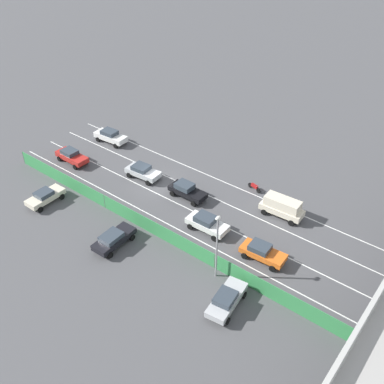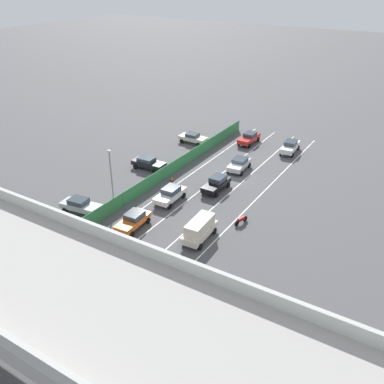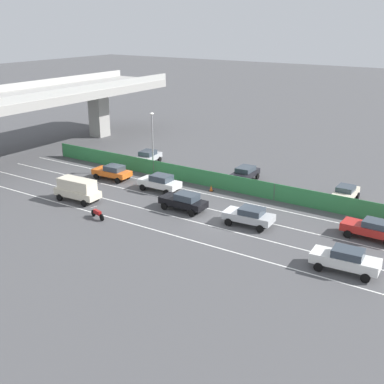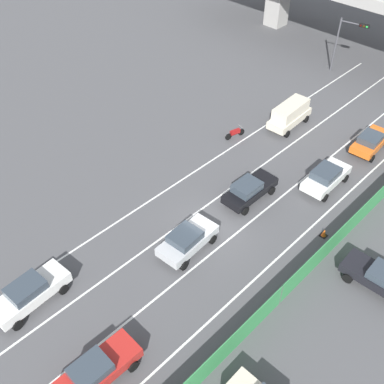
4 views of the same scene
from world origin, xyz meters
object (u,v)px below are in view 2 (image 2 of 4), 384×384
car_sedan_white (170,194)px  motorcycle (241,220)px  parked_sedan_dark (148,163)px  traffic_cone (172,179)px  car_sedan_silver (239,164)px  street_lamp (111,173)px  car_sedan_red (249,138)px  parked_wagon_silver (81,205)px  car_sedan_black (217,183)px  car_hatchback_white (290,146)px  car_van_cream (200,228)px  traffic_light (139,284)px  car_taxi_orange (133,220)px  parked_sedan_cream (193,138)px

car_sedan_white → motorcycle: 8.93m
parked_sedan_dark → traffic_cone: bearing=164.2°
car_sedan_silver → street_lamp: size_ratio=0.63×
car_sedan_red → parked_wagon_silver: 28.90m
car_sedan_white → parked_wagon_silver: (6.85, 7.12, -0.04)m
car_sedan_black → car_sedan_white: 6.00m
car_hatchback_white → street_lamp: bearing=66.3°
car_sedan_black → parked_wagon_silver: 15.80m
car_van_cream → traffic_light: size_ratio=0.84×
car_taxi_orange → car_van_cream: car_van_cream is taller
car_sedan_black → parked_wagon_silver: (10.00, 12.22, -0.03)m
parked_sedan_dark → traffic_cone: parked_sedan_dark is taller
car_sedan_red → car_sedan_silver: (-2.92, 9.34, -0.00)m
motorcycle → traffic_cone: (11.67, -4.50, -0.18)m
car_sedan_red → car_sedan_silver: size_ratio=1.05×
street_lamp → motorcycle: bearing=-162.4°
car_sedan_red → car_van_cream: (-6.66, 25.73, 0.34)m
car_sedan_red → car_sedan_white: (0.04, 20.94, 0.03)m
car_van_cream → parked_sedan_cream: 25.49m
parked_sedan_cream → parked_sedan_dark: parked_sedan_dark is taller
parked_sedan_cream → car_taxi_orange: bearing=107.0°
car_sedan_black → car_hatchback_white: 16.08m
car_sedan_white → parked_sedan_cream: (7.20, -16.58, -0.07)m
motorcycle → traffic_light: traffic_light is taller
parked_sedan_dark → traffic_light: size_ratio=0.82×
parked_sedan_cream → parked_wagon_silver: (-0.35, 23.70, 0.03)m
car_sedan_black → parked_wagon_silver: bearing=50.7°
car_hatchback_white → parked_sedan_cream: (13.71, 4.25, -0.09)m
car_sedan_black → traffic_light: size_ratio=0.80×
car_van_cream → car_sedan_white: bearing=-35.5°
car_sedan_black → car_sedan_white: (3.15, 5.10, 0.01)m
car_taxi_orange → parked_wagon_silver: 6.75m
car_taxi_orange → parked_sedan_dark: car_taxi_orange is taller
parked_sedan_dark → motorcycle: bearing=160.4°
car_van_cream → street_lamp: street_lamp is taller
car_sedan_red → motorcycle: size_ratio=2.38×
car_hatchback_white → car_sedan_red: car_hatchback_white is taller
motorcycle → traffic_cone: 12.51m
parked_wagon_silver → traffic_light: bearing=148.4°
motorcycle → parked_wagon_silver: size_ratio=0.40×
car_hatchback_white → parked_wagon_silver: size_ratio=0.98×
car_hatchback_white → car_sedan_red: size_ratio=1.04×
car_hatchback_white → car_sedan_silver: (3.55, 9.22, -0.05)m
parked_wagon_silver → parked_sedan_cream: bearing=-89.2°
car_van_cream → street_lamp: bearing=-2.0°
car_taxi_orange → car_sedan_red: (-0.17, -27.47, 0.01)m
car_van_cream → car_sedan_silver: (3.74, -16.40, -0.34)m
car_hatchback_white → parked_wagon_silver: bearing=64.4°
car_van_cream → street_lamp: 11.64m
parked_sedan_cream → parked_wagon_silver: bearing=90.8°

